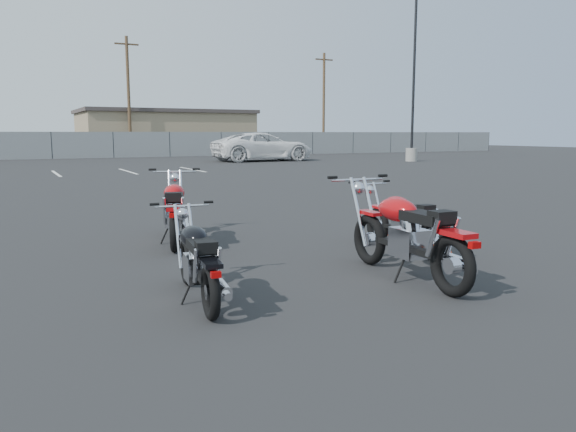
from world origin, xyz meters
name	(u,v)px	position (x,y,z in m)	size (l,w,h in m)	color
ground	(296,277)	(0.00, 0.00, 0.00)	(120.00, 120.00, 0.00)	black
motorcycle_front_red	(175,211)	(-0.67, 2.79, 0.50)	(1.11, 2.24, 1.10)	black
motorcycle_second_black	(198,261)	(-1.32, -0.37, 0.42)	(0.73, 1.88, 0.92)	black
motorcycle_third_red	(408,235)	(1.14, -0.65, 0.52)	(0.91, 2.36, 1.15)	black
motorcycle_rear_red	(404,221)	(2.12, 0.64, 0.44)	(0.76, 1.96, 0.96)	black
training_cone_near	(383,225)	(2.68, 1.89, 0.17)	(0.28, 0.28, 0.33)	red
training_cone_far	(446,248)	(2.35, 0.02, 0.14)	(0.24, 0.24, 0.29)	red
light_pole_east	(413,111)	(19.36, 21.55, 3.03)	(0.80, 0.70, 11.31)	gray
chainlink_fence	(52,145)	(0.00, 35.00, 0.90)	(80.06, 0.06, 1.80)	slate
tan_building_east	(164,131)	(10.00, 44.00, 1.86)	(14.40, 9.40, 3.70)	#8C795A
utility_pole_c	(129,94)	(6.00, 39.00, 4.69)	(1.80, 0.24, 9.00)	#473220
utility_pole_d	(324,101)	(24.00, 40.00, 4.69)	(1.80, 0.24, 9.00)	#473220
parking_line_stripes	(17,175)	(-2.50, 20.00, 0.00)	(15.12, 4.00, 0.01)	silver
white_van	(263,139)	(11.45, 26.12, 1.37)	(7.23, 2.89, 2.75)	white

